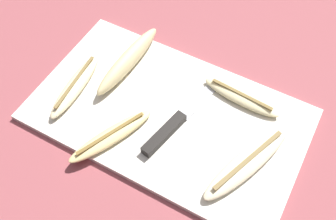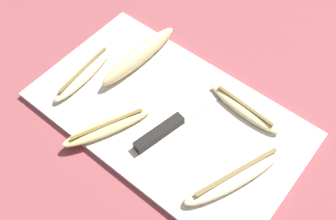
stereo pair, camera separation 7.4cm
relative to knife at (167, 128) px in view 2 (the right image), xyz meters
name	(u,v)px [view 2 (the right image)]	position (x,y,z in m)	size (l,w,h in m)	color
ground_plane	(168,116)	(-0.02, 0.03, -0.02)	(4.00, 4.00, 0.00)	#93474C
cutting_board	(168,115)	(-0.02, 0.03, -0.01)	(0.52, 0.30, 0.01)	silver
knife	(167,128)	(0.00, 0.00, 0.00)	(0.06, 0.22, 0.02)	black
banana_cream_curved	(84,73)	(-0.21, -0.01, 0.00)	(0.05, 0.18, 0.02)	beige
banana_bright_far	(236,175)	(0.15, 0.00, 0.00)	(0.11, 0.21, 0.02)	beige
banana_golden_short	(108,127)	(-0.09, -0.07, 0.00)	(0.10, 0.17, 0.02)	#EDD689
banana_ripe_center	(139,56)	(-0.15, 0.09, 0.01)	(0.04, 0.21, 0.04)	beige
banana_soft_right	(244,108)	(0.09, 0.13, 0.00)	(0.16, 0.05, 0.02)	beige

